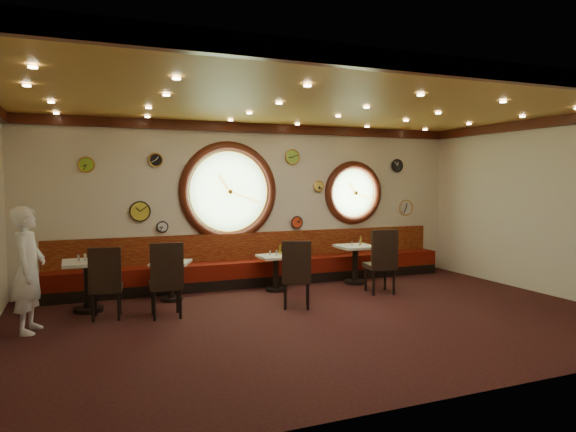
% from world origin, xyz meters
% --- Properties ---
extents(floor, '(9.00, 6.00, 0.00)m').
position_xyz_m(floor, '(0.00, 0.00, 0.00)').
color(floor, black).
rests_on(floor, ground).
extents(ceiling, '(9.00, 6.00, 0.02)m').
position_xyz_m(ceiling, '(0.00, 0.00, 3.20)').
color(ceiling, '#B18832').
rests_on(ceiling, wall_back).
extents(wall_back, '(9.00, 0.02, 3.20)m').
position_xyz_m(wall_back, '(0.00, 3.00, 1.60)').
color(wall_back, beige).
rests_on(wall_back, floor).
extents(wall_front, '(9.00, 0.02, 3.20)m').
position_xyz_m(wall_front, '(0.00, -3.00, 1.60)').
color(wall_front, beige).
rests_on(wall_front, floor).
extents(wall_right, '(0.02, 6.00, 3.20)m').
position_xyz_m(wall_right, '(4.50, 0.00, 1.60)').
color(wall_right, beige).
rests_on(wall_right, floor).
extents(molding_back, '(9.00, 0.10, 0.18)m').
position_xyz_m(molding_back, '(0.00, 2.95, 3.11)').
color(molding_back, '#39130A').
rests_on(molding_back, wall_back).
extents(molding_front, '(9.00, 0.10, 0.18)m').
position_xyz_m(molding_front, '(0.00, -2.95, 3.11)').
color(molding_front, '#39130A').
rests_on(molding_front, wall_back).
extents(molding_right, '(0.10, 6.00, 0.18)m').
position_xyz_m(molding_right, '(4.45, 0.00, 3.11)').
color(molding_right, '#39130A').
rests_on(molding_right, wall_back).
extents(banquette_base, '(8.00, 0.55, 0.20)m').
position_xyz_m(banquette_base, '(0.00, 2.72, 0.10)').
color(banquette_base, black).
rests_on(banquette_base, floor).
extents(banquette_seat, '(8.00, 0.55, 0.30)m').
position_xyz_m(banquette_seat, '(0.00, 2.72, 0.35)').
color(banquette_seat, '#590E07').
rests_on(banquette_seat, banquette_base).
extents(banquette_back, '(8.00, 0.10, 0.55)m').
position_xyz_m(banquette_back, '(0.00, 2.94, 0.75)').
color(banquette_back, '#5C0709').
rests_on(banquette_back, wall_back).
extents(porthole_left_glass, '(1.66, 0.02, 1.66)m').
position_xyz_m(porthole_left_glass, '(-0.60, 3.00, 1.85)').
color(porthole_left_glass, '#97CC7A').
rests_on(porthole_left_glass, wall_back).
extents(porthole_left_frame, '(1.98, 0.18, 1.98)m').
position_xyz_m(porthole_left_frame, '(-0.60, 2.98, 1.85)').
color(porthole_left_frame, '#39130A').
rests_on(porthole_left_frame, wall_back).
extents(porthole_left_ring, '(1.61, 0.03, 1.61)m').
position_xyz_m(porthole_left_ring, '(-0.60, 2.95, 1.85)').
color(porthole_left_ring, '#CA892F').
rests_on(porthole_left_ring, wall_back).
extents(porthole_right_glass, '(1.10, 0.02, 1.10)m').
position_xyz_m(porthole_right_glass, '(2.20, 3.00, 1.80)').
color(porthole_right_glass, '#97CC7A').
rests_on(porthole_right_glass, wall_back).
extents(porthole_right_frame, '(1.38, 0.18, 1.38)m').
position_xyz_m(porthole_right_frame, '(2.20, 2.98, 1.80)').
color(porthole_right_frame, '#39130A').
rests_on(porthole_right_frame, wall_back).
extents(porthole_right_ring, '(1.09, 0.03, 1.09)m').
position_xyz_m(porthole_right_ring, '(2.20, 2.95, 1.80)').
color(porthole_right_ring, '#CA892F').
rests_on(porthole_right_ring, wall_back).
extents(wall_clock_0, '(0.22, 0.03, 0.22)m').
position_xyz_m(wall_clock_0, '(1.35, 2.96, 1.95)').
color(wall_clock_0, '#E7CB4D').
rests_on(wall_clock_0, wall_back).
extents(wall_clock_1, '(0.28, 0.03, 0.28)m').
position_xyz_m(wall_clock_1, '(3.30, 2.96, 2.40)').
color(wall_clock_1, black).
rests_on(wall_clock_1, wall_back).
extents(wall_clock_2, '(0.26, 0.03, 0.26)m').
position_xyz_m(wall_clock_2, '(-3.20, 2.96, 2.35)').
color(wall_clock_2, '#92C828').
rests_on(wall_clock_2, wall_back).
extents(wall_clock_3, '(0.36, 0.03, 0.36)m').
position_xyz_m(wall_clock_3, '(-2.30, 2.96, 1.50)').
color(wall_clock_3, gold).
rests_on(wall_clock_3, wall_back).
extents(wall_clock_4, '(0.20, 0.03, 0.20)m').
position_xyz_m(wall_clock_4, '(-1.90, 2.96, 1.20)').
color(wall_clock_4, white).
rests_on(wall_clock_4, wall_back).
extents(wall_clock_5, '(0.24, 0.03, 0.24)m').
position_xyz_m(wall_clock_5, '(-2.00, 2.96, 2.45)').
color(wall_clock_5, black).
rests_on(wall_clock_5, wall_back).
extents(wall_clock_6, '(0.24, 0.03, 0.24)m').
position_xyz_m(wall_clock_6, '(0.85, 2.96, 1.20)').
color(wall_clock_6, '#EC3E1B').
rests_on(wall_clock_6, wall_back).
extents(wall_clock_7, '(0.34, 0.03, 0.34)m').
position_xyz_m(wall_clock_7, '(3.55, 2.96, 1.45)').
color(wall_clock_7, silver).
rests_on(wall_clock_7, wall_back).
extents(wall_clock_8, '(0.30, 0.03, 0.30)m').
position_xyz_m(wall_clock_8, '(0.75, 2.96, 2.55)').
color(wall_clock_8, '#9BD442').
rests_on(wall_clock_8, wall_back).
extents(table_a, '(0.74, 0.74, 0.81)m').
position_xyz_m(table_a, '(-3.24, 1.80, 0.51)').
color(table_a, black).
rests_on(table_a, floor).
extents(table_b, '(0.82, 0.82, 0.68)m').
position_xyz_m(table_b, '(-1.91, 2.04, 0.43)').
color(table_b, black).
rests_on(table_b, floor).
extents(table_c, '(0.62, 0.62, 0.67)m').
position_xyz_m(table_c, '(0.05, 2.09, 0.42)').
color(table_c, black).
rests_on(table_c, floor).
extents(table_d, '(0.72, 0.72, 0.77)m').
position_xyz_m(table_d, '(1.77, 2.12, 0.49)').
color(table_d, black).
rests_on(table_d, floor).
extents(chair_a, '(0.51, 0.51, 0.68)m').
position_xyz_m(chair_a, '(-3.01, 1.15, 0.63)').
color(chair_a, black).
rests_on(chair_a, floor).
extents(chair_b, '(0.52, 0.52, 0.71)m').
position_xyz_m(chair_b, '(-2.16, 0.90, 0.66)').
color(chair_b, black).
rests_on(chair_b, floor).
extents(chair_c, '(0.61, 0.61, 0.69)m').
position_xyz_m(chair_c, '(-0.12, 0.71, 0.64)').
color(chair_c, black).
rests_on(chair_c, floor).
extents(chair_d, '(0.57, 0.57, 0.73)m').
position_xyz_m(chair_d, '(1.74, 1.09, 0.68)').
color(chair_d, black).
rests_on(chair_d, floor).
extents(condiment_a_salt, '(0.04, 0.04, 0.10)m').
position_xyz_m(condiment_a_salt, '(-3.37, 1.81, 0.86)').
color(condiment_a_salt, '#BAB9BE').
rests_on(condiment_a_salt, table_a).
extents(condiment_b_salt, '(0.04, 0.04, 0.10)m').
position_xyz_m(condiment_b_salt, '(-1.99, 2.09, 0.73)').
color(condiment_b_salt, silver).
rests_on(condiment_b_salt, table_b).
extents(condiment_c_salt, '(0.03, 0.03, 0.10)m').
position_xyz_m(condiment_c_salt, '(-0.04, 2.17, 0.72)').
color(condiment_c_salt, '#B8B9BD').
rests_on(condiment_c_salt, table_c).
extents(condiment_d_salt, '(0.03, 0.03, 0.09)m').
position_xyz_m(condiment_d_salt, '(1.71, 2.15, 0.81)').
color(condiment_d_salt, silver).
rests_on(condiment_d_salt, table_d).
extents(condiment_a_pepper, '(0.04, 0.04, 0.11)m').
position_xyz_m(condiment_a_pepper, '(-3.27, 1.81, 0.86)').
color(condiment_a_pepper, silver).
rests_on(condiment_a_pepper, table_a).
extents(condiment_b_pepper, '(0.03, 0.03, 0.09)m').
position_xyz_m(condiment_b_pepper, '(-1.85, 1.97, 0.73)').
color(condiment_b_pepper, silver).
rests_on(condiment_b_pepper, table_b).
extents(condiment_c_pepper, '(0.04, 0.04, 0.10)m').
position_xyz_m(condiment_c_pepper, '(0.05, 2.06, 0.72)').
color(condiment_c_pepper, '#B8B9BD').
rests_on(condiment_c_pepper, table_c).
extents(condiment_d_pepper, '(0.04, 0.04, 0.11)m').
position_xyz_m(condiment_d_pepper, '(1.82, 2.05, 0.83)').
color(condiment_d_pepper, silver).
rests_on(condiment_d_pepper, table_d).
extents(condiment_a_bottle, '(0.04, 0.04, 0.14)m').
position_xyz_m(condiment_a_bottle, '(-3.09, 1.89, 0.88)').
color(condiment_a_bottle, gold).
rests_on(condiment_a_bottle, table_a).
extents(condiment_b_bottle, '(0.05, 0.05, 0.15)m').
position_xyz_m(condiment_b_bottle, '(-1.81, 2.09, 0.76)').
color(condiment_b_bottle, gold).
rests_on(condiment_b_bottle, table_b).
extents(condiment_c_bottle, '(0.06, 0.06, 0.18)m').
position_xyz_m(condiment_c_bottle, '(0.18, 2.20, 0.76)').
color(condiment_c_bottle, gold).
rests_on(condiment_c_bottle, table_c).
extents(condiment_d_bottle, '(0.05, 0.05, 0.17)m').
position_xyz_m(condiment_d_bottle, '(1.92, 2.17, 0.85)').
color(condiment_d_bottle, gold).
rests_on(condiment_d_bottle, table_d).
extents(waiter, '(0.53, 0.70, 1.72)m').
position_xyz_m(waiter, '(-4.00, 0.91, 0.86)').
color(waiter, white).
rests_on(waiter, floor).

